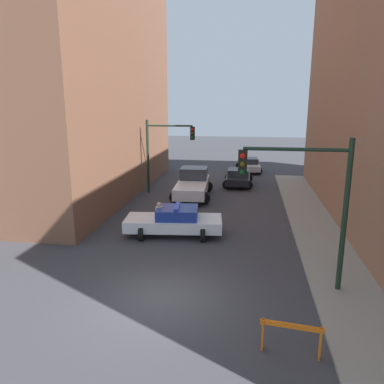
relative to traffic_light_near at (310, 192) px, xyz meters
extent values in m
plane|color=#38383D|center=(-4.73, -1.37, -3.53)|extent=(120.00, 120.00, 0.00)
cube|color=gray|center=(1.47, -1.37, -3.47)|extent=(2.40, 44.00, 0.12)
cube|color=brown|center=(-16.73, 12.63, 7.74)|extent=(14.00, 20.00, 22.53)
cylinder|color=black|center=(1.17, 0.01, -0.81)|extent=(0.18, 0.18, 5.20)
cylinder|color=black|center=(-0.53, 0.01, 1.39)|extent=(3.40, 0.12, 0.12)
cube|color=black|center=(-2.23, 0.01, 0.89)|extent=(0.30, 0.22, 0.90)
sphere|color=red|center=(-2.23, -0.14, 1.16)|extent=(0.18, 0.18, 0.18)
sphere|color=#4C3D0C|center=(-2.23, -0.14, 0.89)|extent=(0.18, 0.18, 0.18)
sphere|color=#0C4219|center=(-2.23, -0.14, 0.62)|extent=(0.18, 0.18, 0.18)
cylinder|color=black|center=(-9.13, 13.14, -0.93)|extent=(0.18, 0.18, 5.20)
cylinder|color=black|center=(-7.53, 13.14, 1.27)|extent=(3.20, 0.12, 0.12)
cube|color=black|center=(-5.93, 13.14, 0.77)|extent=(0.30, 0.22, 0.90)
sphere|color=red|center=(-5.93, 12.99, 1.04)|extent=(0.18, 0.18, 0.18)
sphere|color=#4C3D0C|center=(-5.93, 12.99, 0.77)|extent=(0.18, 0.18, 0.18)
sphere|color=#0C4219|center=(-5.93, 12.99, 0.50)|extent=(0.18, 0.18, 0.18)
cube|color=white|center=(-5.58, 4.73, -2.93)|extent=(4.87, 2.33, 0.55)
cube|color=navy|center=(-5.40, 4.75, -2.39)|extent=(2.13, 1.83, 0.52)
cylinder|color=black|center=(-6.94, 3.73, -3.20)|extent=(0.29, 0.68, 0.66)
cylinder|color=black|center=(-7.12, 5.42, -3.20)|extent=(0.29, 0.68, 0.66)
cylinder|color=black|center=(-4.05, 4.04, -3.20)|extent=(0.29, 0.68, 0.66)
cylinder|color=black|center=(-4.22, 5.73, -3.20)|extent=(0.29, 0.68, 0.66)
cube|color=#2633BF|center=(-5.40, 4.75, -2.07)|extent=(0.34, 1.40, 0.12)
cube|color=silver|center=(-5.80, 12.22, -2.78)|extent=(2.26, 5.49, 0.70)
cube|color=#2D333D|center=(-5.85, 13.30, -2.03)|extent=(1.92, 1.81, 0.80)
cylinder|color=black|center=(-6.80, 13.85, -3.13)|extent=(0.81, 0.30, 0.80)
cylinder|color=black|center=(-4.96, 13.94, -3.13)|extent=(0.81, 0.30, 0.80)
cylinder|color=black|center=(-6.64, 10.51, -3.13)|extent=(0.81, 0.30, 0.80)
cylinder|color=black|center=(-4.80, 10.60, -3.13)|extent=(0.81, 0.30, 0.80)
cube|color=black|center=(-2.83, 16.63, -2.96)|extent=(1.80, 4.30, 0.52)
cube|color=#232833|center=(-2.83, 16.46, -2.46)|extent=(1.59, 1.81, 0.48)
cylinder|color=black|center=(-3.66, 17.96, -3.22)|extent=(0.62, 0.22, 0.62)
cylinder|color=black|center=(-2.00, 17.96, -3.22)|extent=(0.62, 0.22, 0.62)
cylinder|color=black|center=(-3.66, 15.30, -3.22)|extent=(0.62, 0.22, 0.62)
cylinder|color=black|center=(-2.00, 15.30, -3.22)|extent=(0.62, 0.22, 0.62)
cube|color=silver|center=(-2.06, 22.70, -2.96)|extent=(2.17, 4.44, 0.52)
cube|color=#232833|center=(-2.04, 22.53, -2.46)|extent=(1.74, 1.94, 0.48)
cylinder|color=black|center=(-3.00, 23.95, -3.22)|extent=(0.64, 0.27, 0.62)
cylinder|color=black|center=(-1.35, 24.10, -3.22)|extent=(0.64, 0.27, 0.62)
cylinder|color=black|center=(-2.76, 21.30, -3.22)|extent=(0.64, 0.27, 0.62)
cylinder|color=black|center=(-1.11, 21.44, -3.22)|extent=(0.64, 0.27, 0.62)
cylinder|color=#382D23|center=(-6.29, 4.70, -3.12)|extent=(0.28, 0.28, 0.82)
cylinder|color=#B2B2B7|center=(-6.29, 4.70, -2.40)|extent=(0.36, 0.36, 0.62)
sphere|color=tan|center=(-6.29, 4.70, -1.98)|extent=(0.22, 0.22, 0.22)
cube|color=orange|center=(-0.78, -3.63, -2.70)|extent=(1.59, 0.25, 0.14)
cube|color=orange|center=(-1.50, -3.54, -3.08)|extent=(0.07, 0.16, 0.90)
cube|color=orange|center=(-0.07, -3.72, -3.08)|extent=(0.07, 0.16, 0.90)
camera|label=1|loc=(-2.02, -12.42, 2.90)|focal=35.00mm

